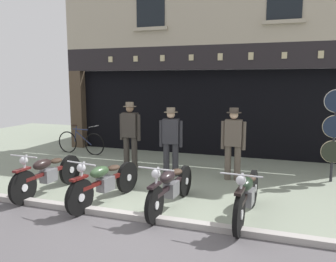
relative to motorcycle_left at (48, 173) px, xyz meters
The scene contains 12 objects.
ground 2.85m from the motorcycle_left, 36.80° to the right, with size 21.34×22.00×0.18m.
shop_facade 6.83m from the motorcycle_left, 70.43° to the left, with size 9.64×4.42×5.92m.
motorcycle_left is the anchor object (origin of this frame).
motorcycle_center_left 1.37m from the motorcycle_left, ahead, with size 0.63×1.98×0.92m.
motorcycle_center 2.61m from the motorcycle_left, ahead, with size 0.62×2.03×0.90m.
motorcycle_center_right 3.95m from the motorcycle_left, ahead, with size 0.62×1.99×0.93m.
salesman_left 2.39m from the motorcycle_left, 69.40° to the left, with size 0.56×0.33×1.75m.
shopkeeper_center 2.87m from the motorcycle_left, 46.41° to the left, with size 0.55×0.33×1.65m.
salesman_right 4.07m from the motorcycle_left, 32.54° to the left, with size 0.56×0.33×1.67m.
tyre_sign_pole 6.25m from the motorcycle_left, 26.29° to the left, with size 0.51×0.06×2.29m.
advert_board_near 4.96m from the motorcycle_left, 78.58° to the left, with size 0.70×0.03×0.88m.
leaning_bicycle 3.81m from the motorcycle_left, 113.54° to the left, with size 1.71×0.50×0.94m.
Camera 1 is at (2.17, -4.75, 2.27)m, focal length 35.93 mm.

